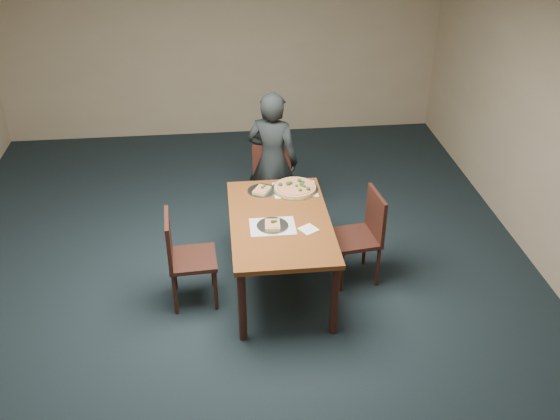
{
  "coord_description": "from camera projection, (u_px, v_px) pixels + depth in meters",
  "views": [
    {
      "loc": [
        -0.08,
        -4.36,
        3.73
      ],
      "look_at": [
        0.42,
        0.35,
        0.85
      ],
      "focal_mm": 40.0,
      "sensor_mm": 36.0,
      "label": 1
    }
  ],
  "objects": [
    {
      "name": "pizza_pan",
      "position": [
        295.0,
        187.0,
        6.05
      ],
      "size": [
        0.45,
        0.45,
        0.08
      ],
      "color": "silver",
      "rests_on": "dining_table"
    },
    {
      "name": "chair_left",
      "position": [
        183.0,
        254.0,
        5.54
      ],
      "size": [
        0.44,
        0.44,
        0.91
      ],
      "rotation": [
        0.0,
        0.0,
        1.63
      ],
      "color": "black",
      "rests_on": "ground"
    },
    {
      "name": "chair_far",
      "position": [
        270.0,
        185.0,
        6.63
      ],
      "size": [
        0.53,
        0.53,
        0.91
      ],
      "rotation": [
        0.0,
        0.0,
        -0.31
      ],
      "color": "black",
      "rests_on": "ground"
    },
    {
      "name": "room_shell",
      "position": [
        230.0,
        137.0,
        4.74
      ],
      "size": [
        8.0,
        8.0,
        8.0
      ],
      "color": "tan",
      "rests_on": "ground"
    },
    {
      "name": "slice_plate_near",
      "position": [
        273.0,
        225.0,
        5.49
      ],
      "size": [
        0.28,
        0.28,
        0.06
      ],
      "color": "silver",
      "rests_on": "dining_table"
    },
    {
      "name": "placemat_near",
      "position": [
        273.0,
        226.0,
        5.5
      ],
      "size": [
        0.4,
        0.3,
        0.0
      ],
      "primitive_type": "cube",
      "color": "white",
      "rests_on": "dining_table"
    },
    {
      "name": "dining_table",
      "position": [
        280.0,
        228.0,
        5.64
      ],
      "size": [
        0.9,
        1.5,
        0.75
      ],
      "color": "#603013",
      "rests_on": "ground"
    },
    {
      "name": "napkin",
      "position": [
        308.0,
        229.0,
        5.45
      ],
      "size": [
        0.19,
        0.19,
        0.01
      ],
      "primitive_type": "cube",
      "rotation": [
        0.0,
        0.0,
        0.54
      ],
      "color": "white",
      "rests_on": "dining_table"
    },
    {
      "name": "ground",
      "position": [
        238.0,
        313.0,
        5.65
      ],
      "size": [
        8.0,
        8.0,
        0.0
      ],
      "primitive_type": "plane",
      "color": "black",
      "rests_on": "ground"
    },
    {
      "name": "placemat_main",
      "position": [
        295.0,
        189.0,
        6.06
      ],
      "size": [
        0.42,
        0.32,
        0.0
      ],
      "primitive_type": "cube",
      "color": "white",
      "rests_on": "dining_table"
    },
    {
      "name": "diner",
      "position": [
        273.0,
        161.0,
        6.58
      ],
      "size": [
        0.65,
        0.55,
        1.52
      ],
      "primitive_type": "imported",
      "rotation": [
        0.0,
        0.0,
        2.73
      ],
      "color": "black",
      "rests_on": "ground"
    },
    {
      "name": "slice_plate_far",
      "position": [
        262.0,
        190.0,
        6.03
      ],
      "size": [
        0.28,
        0.28,
        0.06
      ],
      "color": "silver",
      "rests_on": "dining_table"
    },
    {
      "name": "chair_right",
      "position": [
        363.0,
        231.0,
        5.86
      ],
      "size": [
        0.47,
        0.47,
        0.91
      ],
      "rotation": [
        0.0,
        0.0,
        -1.44
      ],
      "color": "black",
      "rests_on": "ground"
    }
  ]
}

